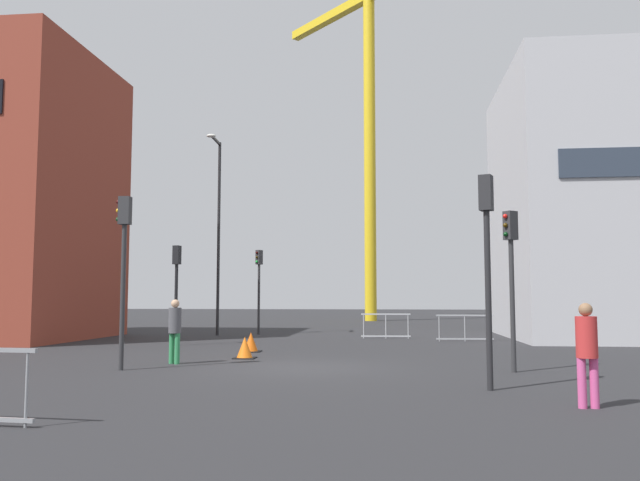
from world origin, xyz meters
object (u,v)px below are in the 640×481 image
construction_crane (367,106)px  traffic_light_crosswalk (177,278)px  traffic_light_island (511,263)px  traffic_light_median (259,278)px  traffic_light_far (124,254)px  traffic_cone_by_barrier (245,348)px  streetlamp_tall (218,222)px  traffic_cone_striped (251,343)px  traffic_light_verge (487,245)px  pedestrian_walking (587,347)px  pedestrian_waiting (175,326)px

construction_crane → traffic_light_crosswalk: bearing=-103.4°
traffic_light_island → traffic_light_median: 17.67m
traffic_light_far → traffic_cone_by_barrier: (2.34, 3.34, -2.57)m
streetlamp_tall → traffic_light_island: 17.80m
traffic_light_median → construction_crane: bearing=75.9°
construction_crane → traffic_cone_striped: (-2.87, -28.67, -16.41)m
traffic_light_median → traffic_cone_striped: (1.81, -10.02, -2.43)m
traffic_light_verge → traffic_cone_by_barrier: size_ratio=6.63×
construction_crane → traffic_light_crosswalk: (-6.26, -26.20, -14.20)m
traffic_light_crosswalk → traffic_cone_by_barrier: bearing=-52.1°
traffic_cone_striped → traffic_light_island: bearing=-33.8°
traffic_light_verge → traffic_cone_by_barrier: traffic_light_verge is taller
construction_crane → pedestrian_walking: 42.11m
pedestrian_waiting → traffic_cone_by_barrier: (1.54, 1.73, -0.71)m
streetlamp_tall → pedestrian_walking: size_ratio=5.44×
pedestrian_waiting → traffic_light_median: bearing=92.4°
construction_crane → traffic_light_verge: construction_crane is taller
traffic_light_island → traffic_light_median: size_ratio=0.95×
traffic_light_verge → traffic_light_median: 19.99m
traffic_light_island → pedestrian_waiting: bearing=173.4°
traffic_light_verge → pedestrian_waiting: traffic_light_verge is taller
pedestrian_walking → traffic_light_verge: bearing=123.7°
traffic_light_far → traffic_light_crosswalk: bearing=99.5°
traffic_light_verge → traffic_light_median: bearing=114.4°
traffic_light_verge → streetlamp_tall: bearing=120.6°
streetlamp_tall → construction_crane: bearing=72.2°
traffic_light_island → traffic_light_crosswalk: bearing=145.4°
construction_crane → traffic_cone_by_barrier: (-2.56, -30.95, -16.41)m
traffic_light_crosswalk → traffic_light_island: bearing=-34.6°
traffic_light_island → traffic_cone_striped: traffic_light_island is taller
pedestrian_walking → pedestrian_waiting: pedestrian_waiting is taller
traffic_light_verge → traffic_light_far: bearing=163.2°
construction_crane → traffic_cone_by_barrier: construction_crane is taller
traffic_light_median → traffic_light_verge: bearing=-65.6°
construction_crane → traffic_light_median: bearing=-104.1°
traffic_light_verge → pedestrian_waiting: (-7.69, 4.18, -1.79)m
traffic_light_far → construction_crane: bearing=81.9°
traffic_light_crosswalk → traffic_light_far: bearing=-80.5°
construction_crane → pedestrian_waiting: bearing=-97.1°
streetlamp_tall → traffic_cone_striped: 10.65m
traffic_cone_by_barrier → pedestrian_waiting: bearing=-131.6°
pedestrian_waiting → traffic_cone_by_barrier: size_ratio=2.73×
streetlamp_tall → pedestrian_walking: streetlamp_tall is taller
traffic_light_island → traffic_cone_by_barrier: bearing=159.1°
streetlamp_tall → traffic_light_island: size_ratio=2.38×
traffic_light_median → traffic_cone_by_barrier: (2.12, -12.29, -2.44)m
traffic_light_far → pedestrian_waiting: 2.59m
traffic_light_crosswalk → pedestrian_waiting: bearing=-71.5°
traffic_light_far → traffic_light_verge: size_ratio=1.03×
construction_crane → traffic_light_verge: size_ratio=6.22×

